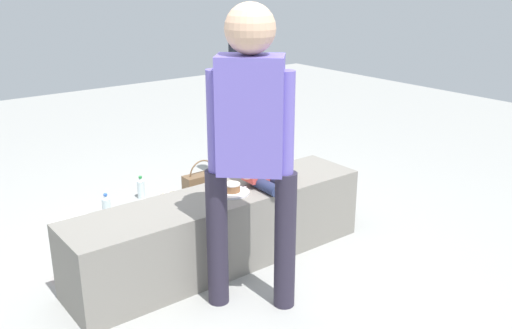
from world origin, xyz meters
TOP-DOWN VIEW (x-y plane):
  - ground_plane at (0.00, 0.00)m, footprint 12.00×12.00m
  - concrete_ledge at (0.00, 0.00)m, footprint 2.01×0.46m
  - child_seated at (0.31, -0.03)m, footprint 0.28×0.32m
  - adult_standing at (-0.14, -0.49)m, footprint 0.39×0.38m
  - cake_plate at (0.07, -0.03)m, footprint 0.22×0.22m
  - gift_bag at (-0.02, 0.68)m, footprint 0.19×0.11m
  - railing_post at (0.92, 1.10)m, footprint 0.36×0.36m
  - water_bottle_near_gift at (-0.30, 1.14)m, footprint 0.06×0.06m
  - water_bottle_far_side at (0.09, 1.32)m, footprint 0.06×0.06m
  - party_cup_red at (-0.88, 0.45)m, footprint 0.07×0.07m
  - cake_box_white at (-0.60, 0.95)m, footprint 0.34×0.34m
  - handbag_black_leather at (0.53, 0.61)m, footprint 0.27×0.13m
  - handbag_brown_canvas at (0.49, 0.99)m, footprint 0.33×0.12m

SIDE VIEW (x-z plane):
  - ground_plane at x=0.00m, z-range 0.00..0.00m
  - party_cup_red at x=-0.88m, z-range 0.00..0.12m
  - cake_box_white at x=-0.60m, z-range 0.00..0.12m
  - water_bottle_near_gift at x=-0.30m, z-range -0.01..0.18m
  - water_bottle_far_side at x=0.09m, z-range -0.01..0.18m
  - handbag_black_leather at x=0.53m, z-range -0.04..0.25m
  - handbag_brown_canvas at x=0.49m, z-range -0.05..0.29m
  - gift_bag at x=-0.02m, z-range -0.02..0.27m
  - concrete_ledge at x=0.00m, z-range 0.00..0.47m
  - railing_post at x=0.92m, z-range -0.14..1.13m
  - cake_plate at x=0.07m, z-range 0.46..0.53m
  - child_seated at x=0.31m, z-range 0.45..0.93m
  - adult_standing at x=-0.14m, z-range 0.17..1.83m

